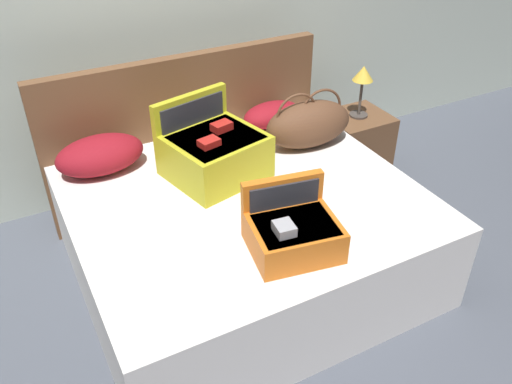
% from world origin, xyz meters
% --- Properties ---
extents(ground_plane, '(12.00, 12.00, 0.00)m').
position_xyz_m(ground_plane, '(0.00, 0.00, 0.00)').
color(ground_plane, '#4C515B').
extents(back_wall, '(8.00, 0.10, 2.60)m').
position_xyz_m(back_wall, '(0.00, 1.65, 1.30)').
color(back_wall, '#B7C1B2').
rests_on(back_wall, ground).
extents(bed, '(1.86, 1.66, 0.55)m').
position_xyz_m(bed, '(0.00, 0.40, 0.28)').
color(bed, silver).
rests_on(bed, ground).
extents(headboard, '(1.90, 0.08, 1.07)m').
position_xyz_m(headboard, '(0.00, 1.27, 0.53)').
color(headboard, brown).
rests_on(headboard, ground).
extents(hard_case_large, '(0.60, 0.58, 0.43)m').
position_xyz_m(hard_case_large, '(-0.06, 0.68, 0.70)').
color(hard_case_large, gold).
rests_on(hard_case_large, bed).
extents(hard_case_medium, '(0.46, 0.42, 0.31)m').
position_xyz_m(hard_case_medium, '(-0.00, -0.10, 0.65)').
color(hard_case_medium, '#D16619').
rests_on(hard_case_medium, bed).
extents(duffel_bag, '(0.58, 0.32, 0.37)m').
position_xyz_m(duffel_bag, '(0.61, 0.72, 0.70)').
color(duffel_bag, brown).
rests_on(duffel_bag, bed).
extents(pillow_near_headboard, '(0.52, 0.33, 0.21)m').
position_xyz_m(pillow_near_headboard, '(-0.63, 1.03, 0.66)').
color(pillow_near_headboard, maroon).
rests_on(pillow_near_headboard, bed).
extents(pillow_center_head, '(0.43, 0.26, 0.16)m').
position_xyz_m(pillow_center_head, '(0.55, 1.07, 0.63)').
color(pillow_center_head, maroon).
rests_on(pillow_center_head, bed).
extents(nightstand, '(0.44, 0.40, 0.51)m').
position_xyz_m(nightstand, '(1.21, 0.98, 0.25)').
color(nightstand, brown).
rests_on(nightstand, ground).
extents(table_lamp, '(0.14, 0.14, 0.38)m').
position_xyz_m(table_lamp, '(1.21, 0.98, 0.79)').
color(table_lamp, '#3F3833').
rests_on(table_lamp, nightstand).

